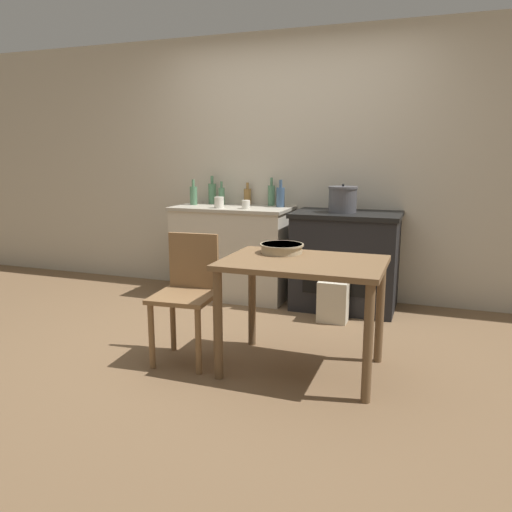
{
  "coord_description": "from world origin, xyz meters",
  "views": [
    {
      "loc": [
        1.35,
        -3.23,
        1.4
      ],
      "look_at": [
        0.0,
        0.51,
        0.58
      ],
      "focal_mm": 35.0,
      "sensor_mm": 36.0,
      "label": 1
    }
  ],
  "objects_px": {
    "stove": "(345,260)",
    "work_table": "(303,278)",
    "bottle_center": "(247,196)",
    "cup_right": "(246,204)",
    "bottle_far_left": "(222,196)",
    "mixing_bowl_large": "(282,248)",
    "flour_sack": "(333,301)",
    "cup_mid_right": "(219,202)",
    "bottle_left": "(281,197)",
    "bottle_center_left": "(271,195)",
    "chair": "(188,292)",
    "stock_pot": "(343,199)",
    "bottle_center_right": "(194,195)",
    "bottle_mid_left": "(212,193)"
  },
  "relations": [
    {
      "from": "stove",
      "to": "work_table",
      "type": "xyz_separation_m",
      "value": [
        -0.02,
        -1.47,
        0.18
      ]
    },
    {
      "from": "bottle_center",
      "to": "cup_right",
      "type": "relative_size",
      "value": 2.8
    },
    {
      "from": "bottle_far_left",
      "to": "mixing_bowl_large",
      "type": "bearing_deg",
      "value": -53.41
    },
    {
      "from": "work_table",
      "to": "mixing_bowl_large",
      "type": "height_order",
      "value": "mixing_bowl_large"
    },
    {
      "from": "mixing_bowl_large",
      "to": "bottle_center",
      "type": "height_order",
      "value": "bottle_center"
    },
    {
      "from": "flour_sack",
      "to": "cup_mid_right",
      "type": "relative_size",
      "value": 3.34
    },
    {
      "from": "flour_sack",
      "to": "bottle_left",
      "type": "height_order",
      "value": "bottle_left"
    },
    {
      "from": "bottle_left",
      "to": "bottle_far_left",
      "type": "bearing_deg",
      "value": 177.71
    },
    {
      "from": "work_table",
      "to": "mixing_bowl_large",
      "type": "relative_size",
      "value": 3.41
    },
    {
      "from": "work_table",
      "to": "bottle_center_left",
      "type": "height_order",
      "value": "bottle_center_left"
    },
    {
      "from": "chair",
      "to": "bottle_center_left",
      "type": "height_order",
      "value": "bottle_center_left"
    },
    {
      "from": "chair",
      "to": "bottle_center_left",
      "type": "bearing_deg",
      "value": 85.22
    },
    {
      "from": "stock_pot",
      "to": "bottle_center_right",
      "type": "height_order",
      "value": "bottle_center_right"
    },
    {
      "from": "stove",
      "to": "bottle_far_left",
      "type": "height_order",
      "value": "bottle_far_left"
    },
    {
      "from": "work_table",
      "to": "bottle_mid_left",
      "type": "height_order",
      "value": "bottle_mid_left"
    },
    {
      "from": "flour_sack",
      "to": "bottle_left",
      "type": "bearing_deg",
      "value": 138.5
    },
    {
      "from": "stove",
      "to": "bottle_center_left",
      "type": "bearing_deg",
      "value": 163.38
    },
    {
      "from": "flour_sack",
      "to": "mixing_bowl_large",
      "type": "xyz_separation_m",
      "value": [
        -0.2,
        -0.85,
        0.6
      ]
    },
    {
      "from": "stove",
      "to": "bottle_center_left",
      "type": "height_order",
      "value": "bottle_center_left"
    },
    {
      "from": "bottle_left",
      "to": "bottle_mid_left",
      "type": "xyz_separation_m",
      "value": [
        -0.76,
        0.08,
        0.01
      ]
    },
    {
      "from": "stock_pot",
      "to": "bottle_center_left",
      "type": "xyz_separation_m",
      "value": [
        -0.75,
        0.26,
        -0.0
      ]
    },
    {
      "from": "mixing_bowl_large",
      "to": "bottle_left",
      "type": "distance_m",
      "value": 1.51
    },
    {
      "from": "work_table",
      "to": "cup_mid_right",
      "type": "distance_m",
      "value": 1.79
    },
    {
      "from": "mixing_bowl_large",
      "to": "cup_mid_right",
      "type": "xyz_separation_m",
      "value": [
        -0.97,
        1.14,
        0.17
      ]
    },
    {
      "from": "bottle_center_right",
      "to": "cup_right",
      "type": "bearing_deg",
      "value": -15.49
    },
    {
      "from": "work_table",
      "to": "flour_sack",
      "type": "distance_m",
      "value": 1.13
    },
    {
      "from": "mixing_bowl_large",
      "to": "bottle_center_left",
      "type": "distance_m",
      "value": 1.65
    },
    {
      "from": "work_table",
      "to": "bottle_center_left",
      "type": "bearing_deg",
      "value": 114.33
    },
    {
      "from": "bottle_center_right",
      "to": "cup_right",
      "type": "distance_m",
      "value": 0.66
    },
    {
      "from": "chair",
      "to": "flour_sack",
      "type": "xyz_separation_m",
      "value": [
        0.79,
        1.1,
        -0.3
      ]
    },
    {
      "from": "bottle_center_right",
      "to": "cup_mid_right",
      "type": "distance_m",
      "value": 0.42
    },
    {
      "from": "bottle_mid_left",
      "to": "bottle_center_left",
      "type": "relative_size",
      "value": 1.03
    },
    {
      "from": "bottle_far_left",
      "to": "cup_mid_right",
      "type": "relative_size",
      "value": 2.22
    },
    {
      "from": "chair",
      "to": "bottle_center",
      "type": "height_order",
      "value": "bottle_center"
    },
    {
      "from": "stock_pot",
      "to": "mixing_bowl_large",
      "type": "xyz_separation_m",
      "value": [
        -0.18,
        -1.27,
        -0.23
      ]
    },
    {
      "from": "bottle_left",
      "to": "bottle_center_right",
      "type": "bearing_deg",
      "value": -174.63
    },
    {
      "from": "bottle_left",
      "to": "cup_mid_right",
      "type": "bearing_deg",
      "value": -151.28
    },
    {
      "from": "flour_sack",
      "to": "cup_right",
      "type": "distance_m",
      "value": 1.23
    },
    {
      "from": "bottle_mid_left",
      "to": "bottle_center_right",
      "type": "relative_size",
      "value": 1.12
    },
    {
      "from": "bottle_left",
      "to": "bottle_center_left",
      "type": "height_order",
      "value": "bottle_center_left"
    },
    {
      "from": "flour_sack",
      "to": "mixing_bowl_large",
      "type": "height_order",
      "value": "mixing_bowl_large"
    },
    {
      "from": "flour_sack",
      "to": "bottle_center_left",
      "type": "bearing_deg",
      "value": 138.81
    },
    {
      "from": "cup_mid_right",
      "to": "work_table",
      "type": "bearing_deg",
      "value": -48.53
    },
    {
      "from": "bottle_center_left",
      "to": "cup_mid_right",
      "type": "relative_size",
      "value": 2.62
    },
    {
      "from": "bottle_mid_left",
      "to": "bottle_center_right",
      "type": "height_order",
      "value": "bottle_mid_left"
    },
    {
      "from": "work_table",
      "to": "mixing_bowl_large",
      "type": "distance_m",
      "value": 0.3
    },
    {
      "from": "work_table",
      "to": "flour_sack",
      "type": "height_order",
      "value": "work_table"
    },
    {
      "from": "bottle_mid_left",
      "to": "chair",
      "type": "bearing_deg",
      "value": -70.68
    },
    {
      "from": "chair",
      "to": "bottle_center_left",
      "type": "xyz_separation_m",
      "value": [
        0.02,
        1.78,
        0.53
      ]
    },
    {
      "from": "stock_pot",
      "to": "cup_mid_right",
      "type": "distance_m",
      "value": 1.16
    }
  ]
}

